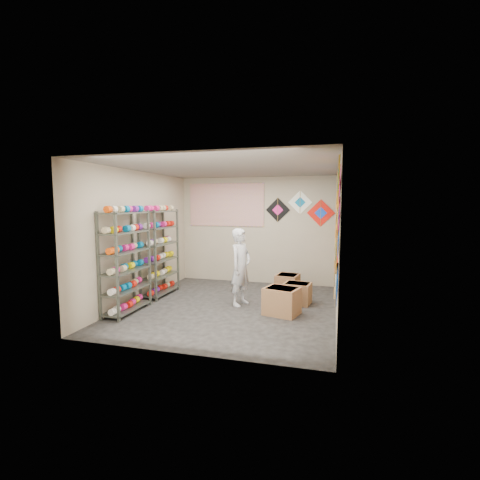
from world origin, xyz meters
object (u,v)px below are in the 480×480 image
(shelf_rack_front, at_px, (126,262))
(carton_c, at_px, (287,284))
(shelf_rack_back, at_px, (160,253))
(carton_b, at_px, (297,293))
(shopkeeper, at_px, (241,267))
(carton_a, at_px, (282,301))

(shelf_rack_front, distance_m, carton_c, 3.52)
(shelf_rack_back, distance_m, carton_b, 3.11)
(shelf_rack_back, distance_m, shopkeeper, 1.95)
(shelf_rack_front, height_order, carton_a, shelf_rack_front)
(shopkeeper, distance_m, carton_a, 1.10)
(shelf_rack_back, height_order, shopkeeper, shelf_rack_back)
(shelf_rack_front, distance_m, shopkeeper, 2.20)
(carton_a, distance_m, carton_c, 1.46)
(shopkeeper, xyz_separation_m, carton_a, (0.89, -0.39, -0.52))
(carton_a, xyz_separation_m, carton_c, (-0.09, 1.46, -0.02))
(shopkeeper, bearing_deg, shelf_rack_front, 137.14)
(shelf_rack_front, distance_m, shelf_rack_back, 1.30)
(carton_a, xyz_separation_m, carton_b, (0.20, 0.77, -0.04))
(carton_b, bearing_deg, shelf_rack_front, -147.00)
(carton_a, bearing_deg, carton_c, 108.65)
(shelf_rack_front, distance_m, carton_a, 2.97)
(shelf_rack_back, xyz_separation_m, carton_a, (2.82, -0.66, -0.70))
(shelf_rack_front, xyz_separation_m, carton_a, (2.82, 0.64, -0.70))
(shelf_rack_back, distance_m, carton_c, 2.93)
(shelf_rack_back, xyz_separation_m, carton_b, (3.02, 0.11, -0.74))
(shelf_rack_front, height_order, carton_b, shelf_rack_front)
(carton_a, bearing_deg, shopkeeper, 171.23)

